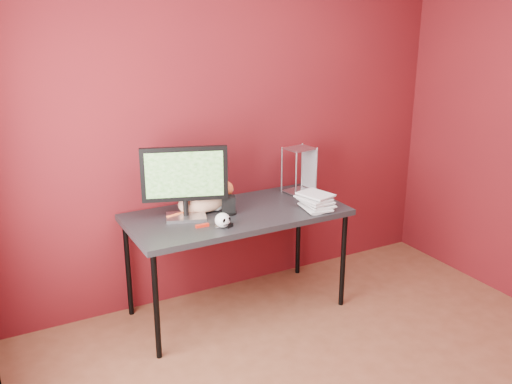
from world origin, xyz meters
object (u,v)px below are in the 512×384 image
monitor (185,179)px  book_stack (307,127)px  desk (237,219)px  speaker (229,206)px  cat (203,201)px  skull_mug (223,220)px

monitor → book_stack: (0.78, -0.24, 0.31)m
desk → speaker: 0.12m
cat → book_stack: (0.63, -0.29, 0.50)m
monitor → book_stack: 0.87m
speaker → book_stack: size_ratio=0.11×
speaker → cat: bearing=159.9°
desk → monitor: monitor is taller
desk → speaker: speaker is taller
cat → skull_mug: cat is taller
skull_mug → speaker: 0.26m
monitor → cat: (0.15, 0.06, -0.19)m
cat → book_stack: bearing=-13.2°
monitor → cat: monitor is taller
monitor → speaker: (0.29, -0.06, -0.21)m
cat → book_stack: size_ratio=0.41×
desk → skull_mug: 0.31m
book_stack → speaker: bearing=160.0°
skull_mug → book_stack: 0.83m
monitor → cat: 0.25m
skull_mug → monitor: bearing=104.1°
book_stack → skull_mug: bearing=-177.3°
desk → monitor: (-0.35, 0.05, 0.32)m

